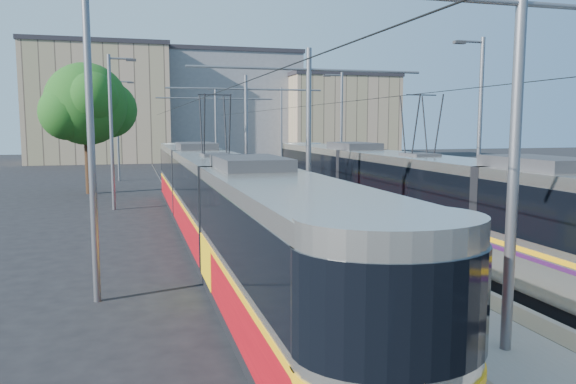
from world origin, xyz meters
name	(u,v)px	position (x,y,z in m)	size (l,w,h in m)	color
ground	(404,300)	(0.00, 0.00, 0.00)	(160.00, 160.00, 0.00)	black
platform	(258,204)	(0.00, 17.00, 0.15)	(4.00, 50.00, 0.30)	gray
tactile_strip_left	(231,202)	(-1.45, 17.00, 0.30)	(0.70, 50.00, 0.01)	gray
tactile_strip_right	(283,200)	(1.45, 17.00, 0.30)	(0.70, 50.00, 0.01)	gray
rails	(258,207)	(0.00, 17.00, 0.02)	(8.71, 70.00, 0.03)	gray
track_arrow	(304,364)	(-3.60, -3.00, 0.01)	(1.20, 5.00, 0.01)	silver
tram_left	(216,199)	(-3.60, 7.85, 1.71)	(2.43, 30.61, 5.50)	black
tram_right	(418,195)	(3.60, 5.92, 1.86)	(2.43, 31.35, 5.50)	black
catenary	(270,123)	(0.00, 14.15, 4.52)	(9.20, 70.00, 7.00)	slate
street_lamps	(243,129)	(0.00, 21.00, 4.18)	(15.18, 38.22, 8.00)	slate
shelter	(257,177)	(-0.07, 16.95, 1.61)	(1.06, 1.31, 2.50)	black
tree	(92,106)	(-8.85, 25.90, 5.65)	(5.75, 5.32, 8.36)	#382314
building_left	(100,104)	(-10.00, 60.00, 7.02)	(16.32, 12.24, 14.03)	tan
building_centre	(225,106)	(6.00, 64.00, 7.01)	(18.36, 14.28, 14.00)	gray
building_right	(337,117)	(20.00, 58.00, 5.53)	(14.28, 10.20, 11.03)	tan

